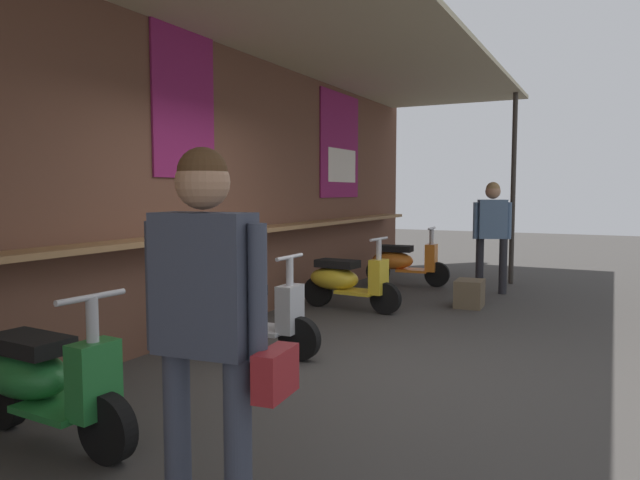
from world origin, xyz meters
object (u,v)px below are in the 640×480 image
Objects in this scene: shopper_with_handbag at (208,305)px; shopper_browsing at (492,225)px; merchandise_crate at (469,293)px; scooter_yellow at (345,280)px; scooter_green at (42,380)px; scooter_orange at (402,261)px; scooter_silver at (246,313)px.

shopper_with_handbag is 1.03× the size of shopper_browsing.
merchandise_crate is (5.88, 0.17, -0.88)m from shopper_with_handbag.
merchandise_crate is at bearing 36.96° from scooter_yellow.
scooter_green is 6.88m from scooter_orange.
scooter_orange is (2.32, 0.00, 0.00)m from scooter_yellow.
shopper_browsing is at bearing 81.30° from scooter_green.
scooter_yellow is 3.19× the size of merchandise_crate.
scooter_yellow is at bearing 93.58° from scooter_green.
scooter_silver and scooter_orange have the same top height.
shopper_browsing reaches higher than scooter_green.
merchandise_crate is at bearing 79.00° from scooter_green.
scooter_silver is at bearing -85.45° from scooter_yellow.
shopper_browsing is (6.74, -1.47, 0.66)m from scooter_green.
scooter_silver is 3.19× the size of merchandise_crate.
scooter_green is 0.83× the size of shopper_browsing.
scooter_green is 6.93m from shopper_browsing.
shopper_with_handbag is at bearing -59.55° from scooter_silver.
scooter_green is at bearing 165.42° from merchandise_crate.
shopper_with_handbag is at bearing -67.73° from scooter_yellow.
scooter_silver is 3.53m from merchandise_crate.
scooter_yellow is at bearing -94.33° from scooter_orange.
scooter_orange is 0.83× the size of shopper_browsing.
shopper_with_handbag is (-0.41, -1.59, 0.68)m from scooter_green.
scooter_silver reaches higher than merchandise_crate.
scooter_green is 0.81× the size of shopper_with_handbag.
scooter_green is at bearing -94.33° from scooter_orange.
scooter_green is at bearing -90.49° from scooter_silver.
shopper_with_handbag is (-7.29, -1.59, 0.68)m from scooter_orange.
merchandise_crate is at bearing -24.94° from shopper_browsing.
shopper_browsing reaches higher than scooter_silver.
shopper_with_handbag reaches higher than shopper_browsing.
scooter_orange is (6.88, -0.00, 0.00)m from scooter_green.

